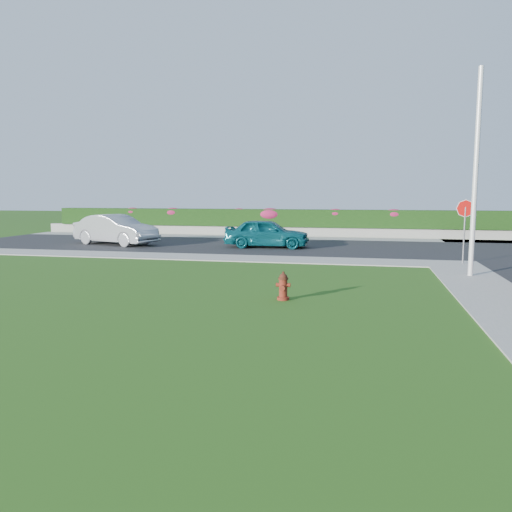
% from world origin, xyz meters
% --- Properties ---
extents(ground, '(120.00, 120.00, 0.00)m').
position_xyz_m(ground, '(0.00, 0.00, 0.00)').
color(ground, black).
rests_on(ground, ground).
extents(street_far, '(26.00, 8.00, 0.04)m').
position_xyz_m(street_far, '(-5.00, 14.00, 0.02)').
color(street_far, black).
rests_on(street_far, ground).
extents(sidewalk_far, '(24.00, 2.00, 0.04)m').
position_xyz_m(sidewalk_far, '(-6.00, 9.00, 0.02)').
color(sidewalk_far, gray).
rests_on(sidewalk_far, ground).
extents(curb_corner, '(2.00, 2.00, 0.04)m').
position_xyz_m(curb_corner, '(7.00, 9.00, 0.02)').
color(curb_corner, gray).
rests_on(curb_corner, ground).
extents(sidewalk_beyond, '(34.00, 2.00, 0.04)m').
position_xyz_m(sidewalk_beyond, '(-1.00, 19.00, 0.02)').
color(sidewalk_beyond, gray).
rests_on(sidewalk_beyond, ground).
extents(retaining_wall, '(34.00, 0.40, 0.60)m').
position_xyz_m(retaining_wall, '(-1.00, 20.50, 0.30)').
color(retaining_wall, gray).
rests_on(retaining_wall, ground).
extents(hedge, '(32.00, 0.90, 1.10)m').
position_xyz_m(hedge, '(-1.00, 20.60, 1.15)').
color(hedge, black).
rests_on(hedge, retaining_wall).
extents(fire_hydrant, '(0.37, 0.35, 0.73)m').
position_xyz_m(fire_hydrant, '(1.67, 1.38, 0.35)').
color(fire_hydrant, '#51190C').
rests_on(fire_hydrant, ground).
extents(sedan_teal, '(4.25, 1.88, 1.42)m').
position_xyz_m(sedan_teal, '(-1.07, 13.24, 0.75)').
color(sedan_teal, '#0C545F').
rests_on(sedan_teal, street_far).
extents(sedan_silver, '(5.02, 3.06, 1.56)m').
position_xyz_m(sedan_silver, '(-9.09, 12.97, 0.82)').
color(sedan_silver, '#A7AAAE').
rests_on(sedan_silver, street_far).
extents(utility_pole, '(0.16, 0.16, 6.62)m').
position_xyz_m(utility_pole, '(7.06, 6.21, 3.31)').
color(utility_pole, silver).
rests_on(utility_pole, ground).
extents(stop_sign, '(0.68, 0.06, 2.47)m').
position_xyz_m(stop_sign, '(7.36, 9.21, 1.83)').
color(stop_sign, slate).
rests_on(stop_sign, ground).
extents(flower_clump_a, '(1.14, 0.74, 0.57)m').
position_xyz_m(flower_clump_a, '(-11.79, 20.50, 1.47)').
color(flower_clump_a, '#B81F4E').
rests_on(flower_clump_a, hedge).
extents(flower_clump_b, '(1.24, 0.80, 0.62)m').
position_xyz_m(flower_clump_b, '(-8.90, 20.50, 1.45)').
color(flower_clump_b, '#B81F4E').
rests_on(flower_clump_b, hedge).
extents(flower_clump_c, '(1.03, 0.66, 0.52)m').
position_xyz_m(flower_clump_c, '(-4.33, 20.50, 1.50)').
color(flower_clump_c, '#B81F4E').
rests_on(flower_clump_c, hedge).
extents(flower_clump_d, '(1.57, 1.01, 0.78)m').
position_xyz_m(flower_clump_d, '(-2.30, 20.50, 1.39)').
color(flower_clump_d, '#B81F4E').
rests_on(flower_clump_d, hedge).
extents(flower_clump_e, '(1.16, 0.75, 0.58)m').
position_xyz_m(flower_clump_e, '(1.85, 20.50, 1.47)').
color(flower_clump_e, '#B81F4E').
rests_on(flower_clump_e, hedge).
extents(flower_clump_f, '(1.22, 0.78, 0.61)m').
position_xyz_m(flower_clump_f, '(5.37, 20.50, 1.46)').
color(flower_clump_f, '#B81F4E').
rests_on(flower_clump_f, hedge).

